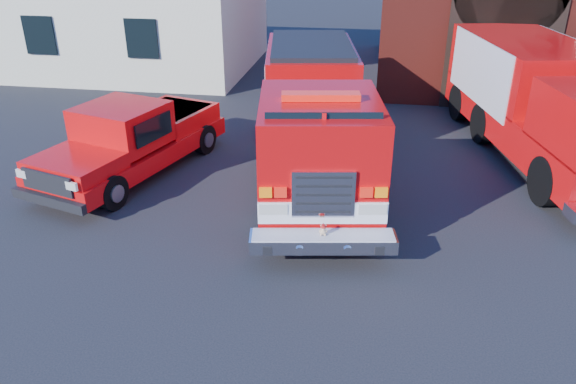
% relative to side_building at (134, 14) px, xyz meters
% --- Properties ---
extents(ground, '(100.00, 100.00, 0.00)m').
position_rel_side_building_xyz_m(ground, '(9.00, -13.00, -2.20)').
color(ground, black).
rests_on(ground, ground).
extents(parking_stripe_mid, '(0.12, 3.00, 0.01)m').
position_rel_side_building_xyz_m(parking_stripe_mid, '(15.50, -9.00, -2.20)').
color(parking_stripe_mid, yellow).
rests_on(parking_stripe_mid, ground).
extents(parking_stripe_far, '(0.12, 3.00, 0.01)m').
position_rel_side_building_xyz_m(parking_stripe_far, '(15.50, -6.00, -2.20)').
color(parking_stripe_far, yellow).
rests_on(parking_stripe_far, ground).
extents(side_building, '(10.20, 8.20, 4.35)m').
position_rel_side_building_xyz_m(side_building, '(0.00, 0.00, 0.00)').
color(side_building, beige).
rests_on(side_building, ground).
extents(fire_engine, '(4.00, 9.53, 2.85)m').
position_rel_side_building_xyz_m(fire_engine, '(8.99, -10.08, -0.73)').
color(fire_engine, black).
rests_on(fire_engine, ground).
extents(pickup_truck, '(3.57, 6.02, 1.86)m').
position_rel_side_building_xyz_m(pickup_truck, '(4.49, -11.03, -1.32)').
color(pickup_truck, black).
rests_on(pickup_truck, ground).
extents(secondary_truck, '(4.49, 9.20, 2.87)m').
position_rel_side_building_xyz_m(secondary_truck, '(14.95, -8.09, -0.64)').
color(secondary_truck, black).
rests_on(secondary_truck, ground).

